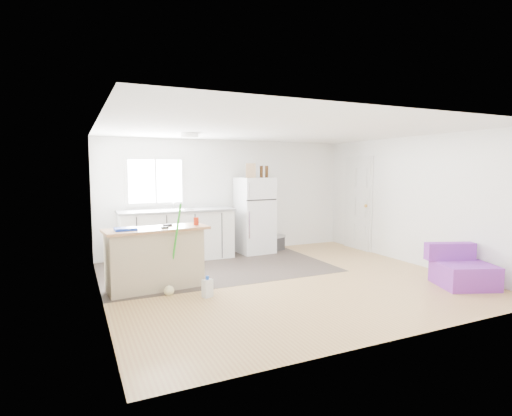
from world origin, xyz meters
The scene contains 19 objects.
room centered at (0.00, 0.00, 1.20)m, with size 5.51×5.01×2.41m.
vinyl_zone centered at (-0.73, 1.25, 0.00)m, with size 4.05×2.50×0.00m, color #352C28.
window centered at (-1.55, 2.49, 1.55)m, with size 1.18×0.06×0.98m.
interior_door centered at (2.72, 1.55, 1.02)m, with size 0.11×0.92×2.10m.
ceiling_fixture centered at (-1.20, 1.20, 2.36)m, with size 0.30×0.30×0.07m, color white.
kitchen_cabinets centered at (-1.22, 2.15, 0.51)m, with size 2.24×0.71×1.29m.
peninsula centered at (-1.98, 0.38, 0.47)m, with size 1.55×0.72×0.92m.
refrigerator centered at (0.46, 2.15, 0.80)m, with size 0.75×0.72×1.61m.
cooler centered at (0.93, 2.16, 0.18)m, with size 0.53×0.44×0.34m.
purple_seat centered at (2.32, -1.43, 0.23)m, with size 0.98×0.97×0.63m.
cleaner_jug centered at (-1.40, -0.32, 0.13)m, with size 0.16×0.14×0.30m.
mop centered at (-1.83, 0.04, 0.23)m, with size 0.28×0.36×1.32m.
red_cup centered at (-1.34, 0.41, 0.98)m, with size 0.08×0.08×0.12m, color red.
blue_tray centered at (-2.40, 0.31, 0.94)m, with size 0.30×0.22×0.04m, color #1435BB.
tool_a centered at (-1.76, 0.48, 0.94)m, with size 0.14×0.05×0.03m, color black.
tool_b centered at (-1.85, 0.26, 0.94)m, with size 0.10×0.04×0.03m, color black.
cardboard_box centered at (0.34, 2.09, 1.76)m, with size 0.20×0.10×0.30m, color tan.
bottle_left centered at (0.59, 2.10, 1.73)m, with size 0.07×0.07×0.25m, color #3B200A.
bottle_right centered at (0.75, 2.16, 1.73)m, with size 0.07×0.07×0.25m, color #3B200A.
Camera 1 is at (-3.07, -5.54, 1.79)m, focal length 28.00 mm.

